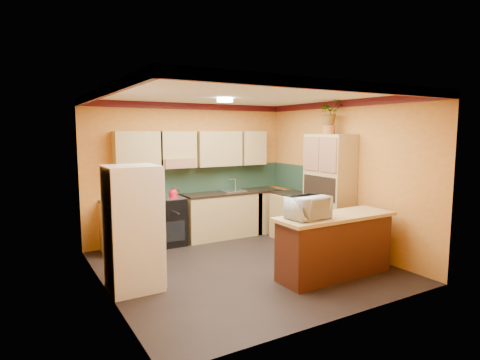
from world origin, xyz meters
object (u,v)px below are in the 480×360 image
Objects in this scene: base_cabinets_back at (198,218)px; stove at (168,221)px; pantry at (329,192)px; fridge at (133,228)px; microwave at (308,208)px; breakfast_bar at (335,247)px.

base_cabinets_back is 4.01× the size of stove.
pantry reaches higher than stove.
microwave is (2.19, -1.02, 0.24)m from fridge.
fridge is (-1.78, -1.81, 0.41)m from base_cabinets_back.
microwave reaches higher than stove.
fridge is 2.93m from breakfast_bar.
stove is at bearing 118.82° from breakfast_bar.
stove reaches higher than breakfast_bar.
pantry is (2.44, -1.73, 0.59)m from stove.
fridge is at bearing -122.58° from stove.
base_cabinets_back is 2.93m from microwave.
microwave reaches higher than base_cabinets_back.
base_cabinets_back is at bearing 0.00° from stove.
fridge is 2.95× the size of microwave.
breakfast_bar is (1.56, -2.83, -0.02)m from stove.
fridge is at bearing 159.36° from breakfast_bar.
stove is 0.51× the size of breakfast_bar.
base_cabinets_back is at bearing 108.24° from breakfast_bar.
base_cabinets_back is 0.63m from stove.
stove reaches higher than base_cabinets_back.
stove is at bearing 57.42° from fridge.
breakfast_bar is 3.13× the size of microwave.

